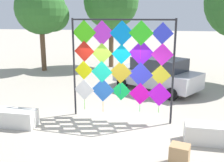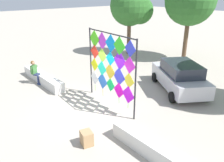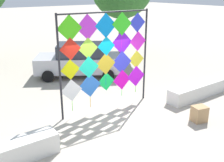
# 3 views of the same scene
# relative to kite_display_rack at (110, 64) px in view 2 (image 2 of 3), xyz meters

# --- Properties ---
(ground) EXTENTS (120.00, 120.00, 0.00)m
(ground) POSITION_rel_kite_display_rack_xyz_m (-0.26, -0.91, -2.09)
(ground) COLOR #ADA393
(plaza_ledge_left) EXTENTS (4.41, 0.60, 0.56)m
(plaza_ledge_left) POSITION_rel_kite_display_rack_xyz_m (-4.85, -1.32, -1.81)
(plaza_ledge_left) COLOR silver
(plaza_ledge_left) RESTS_ON ground
(plaza_ledge_right) EXTENTS (4.41, 0.60, 0.56)m
(plaza_ledge_right) POSITION_rel_kite_display_rack_xyz_m (4.32, -1.32, -1.81)
(plaza_ledge_right) COLOR silver
(plaza_ledge_right) RESTS_ON ground
(kite_display_rack) EXTENTS (3.55, 0.28, 3.53)m
(kite_display_rack) POSITION_rel_kite_display_rack_xyz_m (0.00, 0.00, 0.00)
(kite_display_rack) COLOR #232328
(kite_display_rack) RESTS_ON ground
(seated_vendor) EXTENTS (0.68, 0.61, 1.41)m
(seated_vendor) POSITION_rel_kite_display_rack_xyz_m (-4.96, -1.71, -1.27)
(seated_vendor) COLOR navy
(seated_vendor) RESTS_ON ground
(parked_car) EXTENTS (4.53, 3.78, 1.64)m
(parked_car) POSITION_rel_kite_display_rack_xyz_m (1.15, 4.01, -1.26)
(parked_car) COLOR #B7B7BC
(parked_car) RESTS_ON ground
(cardboard_box_large) EXTENTS (0.54, 0.49, 0.54)m
(cardboard_box_large) POSITION_rel_kite_display_rack_xyz_m (1.90, -2.69, -1.82)
(cardboard_box_large) COLOR tan
(cardboard_box_large) RESTS_ON ground
(tree_far_right) EXTENTS (3.80, 3.78, 6.46)m
(tree_far_right) POSITION_rel_kite_display_rack_xyz_m (-2.36, 9.69, 2.38)
(tree_far_right) COLOR brown
(tree_far_right) RESTS_ON ground
(tree_broadleaf) EXTENTS (3.26, 3.51, 5.67)m
(tree_broadleaf) POSITION_rel_kite_display_rack_xyz_m (-6.38, 7.61, 1.96)
(tree_broadleaf) COLOR brown
(tree_broadleaf) RESTS_ON ground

